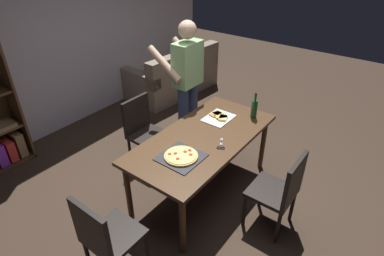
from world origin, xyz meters
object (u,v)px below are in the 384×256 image
object	(u,v)px
chair_near_camera	(281,189)
person_serving_pizza	(187,81)
chair_far_side	(143,128)
wine_bottle	(254,109)
kitchen_scissors	(221,146)
dining_table	(203,142)
couch	(175,77)
pepperoni_pizza_on_tray	(181,156)
chair_left_end	(105,235)

from	to	relation	value
chair_near_camera	person_serving_pizza	size ratio (longest dim) A/B	0.51
chair_far_side	wine_bottle	world-z (taller)	wine_bottle
wine_bottle	kitchen_scissors	distance (m)	0.73
kitchen_scissors	dining_table	bearing A→B (deg)	81.74
couch	pepperoni_pizza_on_tray	distance (m)	3.12
dining_table	chair_near_camera	bearing A→B (deg)	-90.00
pepperoni_pizza_on_tray	chair_near_camera	bearing A→B (deg)	-63.68
dining_table	person_serving_pizza	size ratio (longest dim) A/B	1.01
chair_left_end	couch	bearing A→B (deg)	31.30
dining_table	pepperoni_pizza_on_tray	xyz separation A→B (m)	(-0.43, -0.04, 0.09)
pepperoni_pizza_on_tray	chair_left_end	bearing A→B (deg)	177.30
dining_table	wine_bottle	distance (m)	0.75
chair_near_camera	chair_far_side	size ratio (longest dim) A/B	1.00
chair_far_side	person_serving_pizza	bearing A→B (deg)	-19.66
chair_near_camera	wine_bottle	bearing A→B (deg)	44.92
chair_far_side	pepperoni_pizza_on_tray	size ratio (longest dim) A/B	2.31
couch	kitchen_scissors	distance (m)	2.99
dining_table	wine_bottle	size ratio (longest dim) A/B	5.61
chair_near_camera	kitchen_scissors	world-z (taller)	chair_near_camera
chair_far_side	wine_bottle	xyz separation A→B (m)	(0.69, -1.15, 0.36)
person_serving_pizza	pepperoni_pizza_on_tray	size ratio (longest dim) A/B	4.49
chair_left_end	kitchen_scissors	world-z (taller)	chair_left_end
couch	person_serving_pizza	xyz separation A→B (m)	(-1.28, -1.29, 0.70)
dining_table	person_serving_pizza	distance (m)	0.99
dining_table	person_serving_pizza	xyz separation A→B (m)	(0.62, 0.70, 0.32)
couch	person_serving_pizza	distance (m)	1.94
pepperoni_pizza_on_tray	couch	bearing A→B (deg)	41.11
dining_table	kitchen_scissors	xyz separation A→B (m)	(-0.04, -0.25, 0.08)
chair_near_camera	kitchen_scissors	xyz separation A→B (m)	(-0.04, 0.67, 0.24)
chair_near_camera	wine_bottle	world-z (taller)	wine_bottle
pepperoni_pizza_on_tray	kitchen_scissors	xyz separation A→B (m)	(0.40, -0.20, -0.01)
chair_near_camera	chair_far_side	xyz separation A→B (m)	(0.00, 1.84, 0.00)
chair_near_camera	chair_left_end	size ratio (longest dim) A/B	1.00
person_serving_pizza	wine_bottle	distance (m)	0.94
chair_far_side	chair_left_end	distance (m)	1.65
chair_left_end	pepperoni_pizza_on_tray	world-z (taller)	chair_left_end
dining_table	chair_far_side	bearing A→B (deg)	90.00
kitchen_scissors	person_serving_pizza	bearing A→B (deg)	55.39
chair_left_end	pepperoni_pizza_on_tray	size ratio (longest dim) A/B	2.31
pepperoni_pizza_on_tray	wine_bottle	xyz separation A→B (m)	(1.12, -0.19, 0.10)
chair_left_end	wine_bottle	bearing A→B (deg)	-6.49
couch	kitchen_scissors	size ratio (longest dim) A/B	9.08
dining_table	couch	distance (m)	2.77
chair_near_camera	kitchen_scissors	bearing A→B (deg)	93.06
chair_far_side	pepperoni_pizza_on_tray	world-z (taller)	chair_far_side
wine_bottle	kitchen_scissors	world-z (taller)	wine_bottle
couch	kitchen_scissors	xyz separation A→B (m)	(-1.93, -2.23, 0.45)
couch	person_serving_pizza	world-z (taller)	person_serving_pizza
couch	pepperoni_pizza_on_tray	size ratio (longest dim) A/B	4.51
pepperoni_pizza_on_tray	kitchen_scissors	distance (m)	0.45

